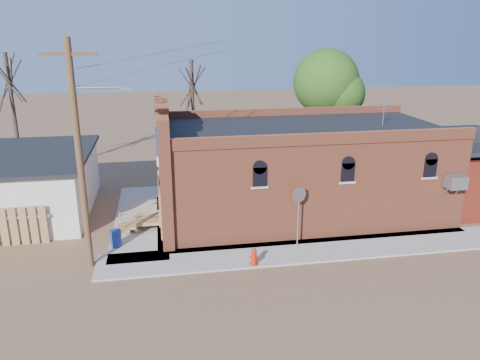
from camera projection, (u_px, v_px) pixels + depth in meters
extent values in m
plane|color=brown|center=(292.00, 263.00, 19.38)|extent=(120.00, 120.00, 0.00)
cube|color=#9E9991|center=(320.00, 250.00, 20.46)|extent=(19.00, 2.20, 0.08)
cube|color=#9E9991|center=(141.00, 218.00, 23.98)|extent=(2.60, 10.00, 0.08)
cube|color=#AA5034|center=(302.00, 171.00, 24.19)|extent=(14.00, 7.00, 4.50)
cube|color=black|center=(304.00, 128.00, 23.49)|extent=(13.80, 6.80, 0.12)
cube|color=#AA5034|center=(164.00, 166.00, 22.85)|extent=(0.50, 7.40, 5.80)
cube|color=navy|center=(157.00, 150.00, 21.34)|extent=(0.08, 1.10, 1.56)
cube|color=gray|center=(456.00, 182.00, 21.37)|extent=(0.85, 0.65, 0.60)
cube|color=#5D2110|center=(466.00, 174.00, 25.94)|extent=(5.00, 6.00, 3.20)
cylinder|color=brown|center=(80.00, 160.00, 17.81)|extent=(0.26, 0.26, 9.00)
cube|color=brown|center=(68.00, 54.00, 16.62)|extent=(2.00, 0.12, 0.12)
cylinder|color=gray|center=(98.00, 88.00, 17.13)|extent=(1.80, 0.08, 0.08)
cube|color=gray|center=(126.00, 89.00, 17.31)|extent=(0.45, 0.22, 0.14)
cylinder|color=#3E2C23|center=(193.00, 120.00, 29.96)|extent=(0.24, 0.24, 7.50)
cylinder|color=#3E2C23|center=(15.00, 119.00, 29.03)|extent=(0.24, 0.24, 8.00)
cylinder|color=#3E2C23|center=(324.00, 123.00, 32.08)|extent=(0.28, 0.28, 6.30)
sphere|color=#264D16|center=(326.00, 82.00, 31.23)|extent=(4.40, 4.40, 4.40)
cylinder|color=red|center=(254.00, 264.00, 19.08)|extent=(0.33, 0.33, 0.06)
cylinder|color=red|center=(254.00, 257.00, 18.99)|extent=(0.23, 0.23, 0.54)
sphere|color=red|center=(254.00, 251.00, 18.91)|extent=(0.22, 0.22, 0.22)
cylinder|color=red|center=(255.00, 259.00, 18.86)|extent=(0.10, 0.12, 0.10)
cylinder|color=red|center=(251.00, 257.00, 18.97)|extent=(0.12, 0.10, 0.10)
cylinder|color=red|center=(257.00, 257.00, 19.01)|extent=(0.12, 0.10, 0.10)
cylinder|color=gray|center=(298.00, 219.00, 20.49)|extent=(0.07, 0.07, 2.49)
cylinder|color=gray|center=(299.00, 195.00, 20.12)|extent=(0.70, 0.32, 0.75)
cylinder|color=#A40F09|center=(299.00, 194.00, 20.17)|extent=(0.70, 0.32, 0.75)
cylinder|color=navy|center=(116.00, 238.00, 20.64)|extent=(0.63, 0.63, 0.75)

